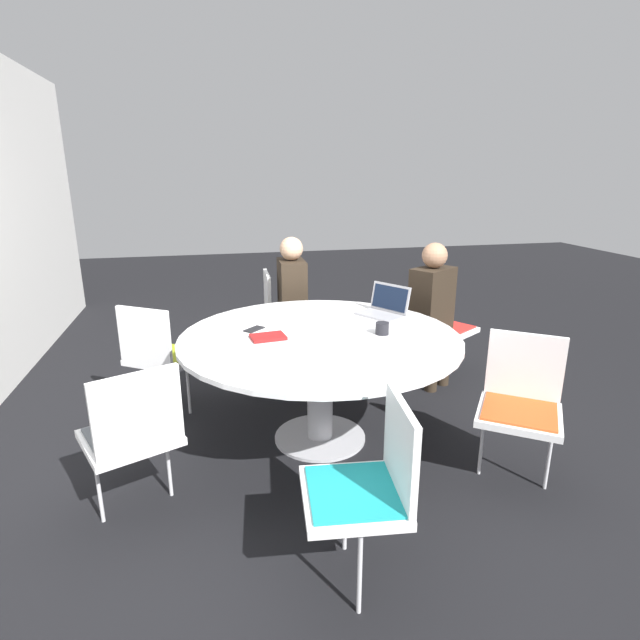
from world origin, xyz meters
The scene contains 14 objects.
ground_plane centered at (0.00, 0.00, 0.00)m, with size 16.00×16.00×0.00m, color black.
conference_table centered at (0.00, 0.00, 0.62)m, with size 1.78×1.78×0.73m.
chair_0 centered at (0.86, -1.24, 0.50)m, with size 0.59×0.60×0.84m.
chair_1 centered at (1.51, 0.03, 0.50)m, with size 0.45×0.43×0.84m.
chair_2 centered at (0.60, 1.05, 0.50)m, with size 0.59×0.60×0.84m.
chair_3 centered at (-0.56, 1.08, 0.50)m, with size 0.56×0.57×0.84m.
chair_4 centered at (-1.21, 0.06, 0.50)m, with size 0.48×0.46×0.84m.
chair_5 centered at (-0.66, -1.02, 0.50)m, with size 0.60×0.60×0.84m.
person_0 centered at (0.67, -1.08, 0.69)m, with size 0.38×0.42×1.19m.
person_1 centered at (1.27, -0.05, 0.69)m, with size 0.37×0.27×1.19m.
laptop centered at (0.35, -0.56, 0.79)m, with size 0.40×0.38×0.21m.
spiral_notebook centered at (0.01, 0.33, 0.74)m, with size 0.18×0.23×0.02m.
coffee_cup centered at (-0.07, -0.39, 0.77)m, with size 0.09×0.09×0.08m.
cell_phone centered at (0.20, 0.40, 0.74)m, with size 0.15×0.15×0.01m.
Camera 1 is at (-2.92, 0.65, 1.73)m, focal length 28.00 mm.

